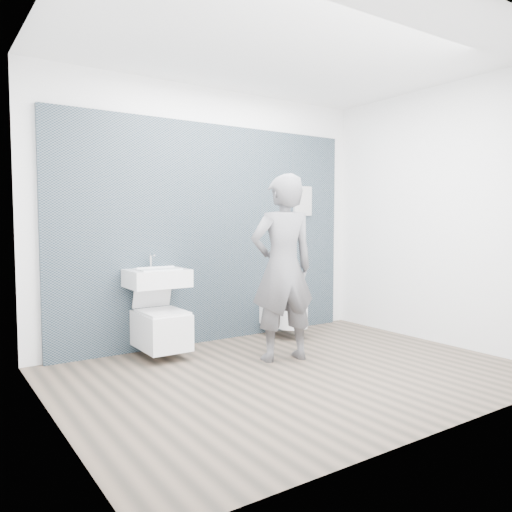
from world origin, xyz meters
TOP-DOWN VIEW (x-y plane):
  - ground at (0.00, 0.00)m, footprint 4.00×4.00m
  - room_shell at (0.00, 0.00)m, footprint 4.00×4.00m
  - tile_wall at (0.00, 1.47)m, footprint 3.60×0.06m
  - washbasin at (-0.77, 1.22)m, footprint 0.58×0.44m
  - toilet_square at (-0.77, 1.14)m, footprint 0.42×0.61m
  - toilet_rounded at (0.79, 1.14)m, footprint 0.35×0.60m
  - info_placard at (1.25, 1.43)m, footprint 0.27×0.03m
  - visitor at (0.16, 0.39)m, footprint 0.72×0.55m

SIDE VIEW (x-z plane):
  - ground at x=0.00m, z-range 0.00..0.00m
  - tile_wall at x=0.00m, z-range -1.20..1.20m
  - info_placard at x=1.25m, z-range -0.18..0.18m
  - toilet_rounded at x=0.79m, z-range 0.12..0.45m
  - toilet_square at x=-0.77m, z-range -0.11..0.69m
  - washbasin at x=-0.77m, z-range 0.56..1.00m
  - visitor at x=0.16m, z-range 0.00..1.78m
  - room_shell at x=0.00m, z-range -0.26..3.74m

